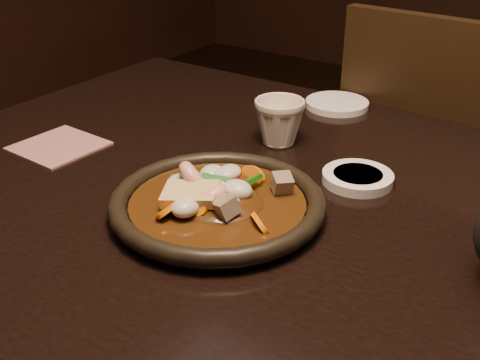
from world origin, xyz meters
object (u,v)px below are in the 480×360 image
Objects in this scene: chair at (444,197)px; plate at (217,204)px; tea_cup at (279,121)px; table at (375,270)px.

chair reaches higher than plate.
chair is 0.54m from tea_cup.
plate is at bearing -77.97° from tea_cup.
plate is 0.26m from tea_cup.
chair is 0.74m from plate.
tea_cup is at bearing 102.03° from plate.
table is 18.32× the size of tea_cup.
chair is at bearing 78.16° from plate.
plate reaches higher than table.
chair is (-0.06, 0.58, -0.16)m from table.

